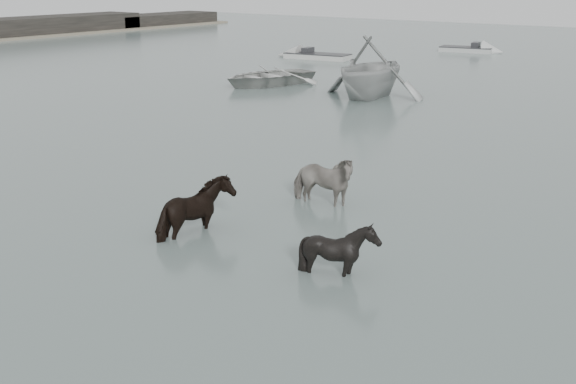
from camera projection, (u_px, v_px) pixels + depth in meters
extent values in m
plane|color=slate|center=(247.00, 223.00, 17.35)|extent=(140.00, 140.00, 0.00)
imported|color=black|center=(322.00, 175.00, 18.44)|extent=(1.97, 1.08, 1.59)
imported|color=black|center=(197.00, 199.00, 16.38)|extent=(1.90, 2.04, 1.66)
imported|color=black|center=(339.00, 241.00, 14.19)|extent=(1.63, 1.55, 1.44)
imported|color=#B6B6B1|center=(268.00, 74.00, 38.37)|extent=(5.06, 6.16, 1.11)
imported|color=#A8AAA8|center=(371.00, 65.00, 34.22)|extent=(5.49, 6.22, 3.07)
cube|color=black|center=(26.00, 26.00, 67.08)|extent=(4.50, 24.00, 1.50)
cube|color=black|center=(160.00, 19.00, 80.19)|extent=(4.50, 14.00, 1.10)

